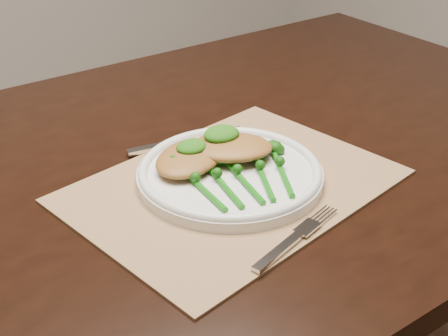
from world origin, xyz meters
TOP-DOWN VIEW (x-y plane):
  - dining_table at (0.15, 0.11)m, footprint 1.61×0.93m
  - placemat at (0.18, -0.01)m, footprint 0.50×0.41m
  - dinner_plate at (0.18, 0.01)m, footprint 0.27×0.27m
  - knife at (0.17, 0.15)m, footprint 0.20×0.05m
  - fork at (0.18, -0.16)m, footprint 0.17×0.06m
  - chicken_fillet_left at (0.14, 0.05)m, footprint 0.15×0.14m
  - chicken_fillet_right at (0.20, 0.04)m, footprint 0.16×0.15m
  - pesto_dollop_left at (0.15, 0.06)m, footprint 0.05×0.04m
  - pesto_dollop_right at (0.20, 0.06)m, footprint 0.06×0.05m
  - broccolini_bundle at (0.18, -0.03)m, footprint 0.18×0.19m

SIDE VIEW (x-z plane):
  - dining_table at x=0.15m, z-range 0.00..0.75m
  - placemat at x=0.18m, z-range 0.75..0.75m
  - knife at x=0.17m, z-range 0.75..0.76m
  - fork at x=0.18m, z-range 0.76..0.76m
  - dinner_plate at x=0.18m, z-range 0.75..0.78m
  - broccolini_bundle at x=0.18m, z-range 0.76..0.79m
  - chicken_fillet_left at x=0.14m, z-range 0.77..0.80m
  - chicken_fillet_right at x=0.20m, z-range 0.78..0.80m
  - pesto_dollop_left at x=0.15m, z-range 0.79..0.81m
  - pesto_dollop_right at x=0.20m, z-range 0.79..0.82m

